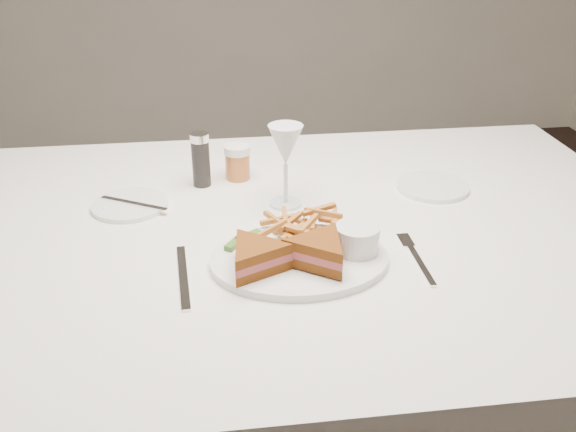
% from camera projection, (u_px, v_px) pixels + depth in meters
% --- Properties ---
extents(table, '(1.59, 1.07, 0.75)m').
position_uv_depth(table, '(285.00, 374.00, 1.44)').
color(table, white).
rests_on(table, ground).
extents(chair_far, '(0.58, 0.55, 0.58)m').
position_uv_depth(chair_far, '(265.00, 225.00, 2.26)').
color(chair_far, '#47342C').
rests_on(chair_far, ground).
extents(table_setting, '(0.82, 0.63, 0.18)m').
position_uv_depth(table_setting, '(291.00, 222.00, 1.21)').
color(table_setting, white).
rests_on(table_setting, table).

